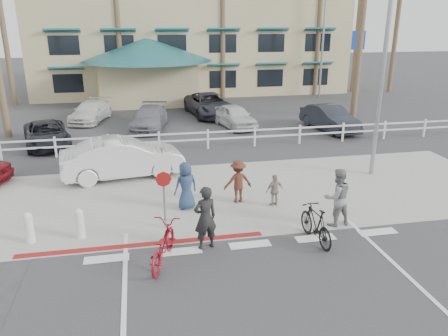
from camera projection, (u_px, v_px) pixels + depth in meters
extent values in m
plane|color=#333335|center=(255.00, 256.00, 11.97)|extent=(140.00, 140.00, 0.00)
cube|color=#333335|center=(278.00, 299.00, 10.12)|extent=(12.00, 16.00, 0.01)
cube|color=gray|center=(224.00, 194.00, 16.15)|extent=(22.00, 7.00, 0.01)
cube|color=#333335|center=(207.00, 161.00, 19.86)|extent=(40.00, 5.00, 0.01)
cube|color=#333335|center=(184.00, 118.00, 28.67)|extent=(50.00, 16.00, 0.01)
cube|color=maroon|center=(144.00, 245.00, 12.53)|extent=(7.00, 0.25, 0.02)
imported|color=maroon|center=(163.00, 245.00, 11.45)|extent=(1.33, 2.17, 1.08)
imported|color=black|center=(205.00, 218.00, 12.08)|extent=(0.77, 0.61, 1.86)
imported|color=black|center=(316.00, 224.00, 12.57)|extent=(0.69, 1.88, 1.10)
imported|color=gray|center=(337.00, 197.00, 13.47)|extent=(0.99, 0.82, 1.86)
imported|color=#4F241A|center=(238.00, 181.00, 15.24)|extent=(1.05, 0.66, 1.55)
imported|color=gray|center=(275.00, 190.00, 15.00)|extent=(0.72, 0.44, 1.14)
imported|color=navy|center=(186.00, 186.00, 14.70)|extent=(0.93, 0.75, 1.65)
imported|color=silver|center=(123.00, 158.00, 17.69)|extent=(5.09, 2.42, 1.61)
imported|color=black|center=(47.00, 134.00, 22.13)|extent=(3.07, 4.79, 1.23)
imported|color=slate|center=(149.00, 118.00, 25.60)|extent=(2.67, 4.73, 1.29)
imported|color=silver|center=(235.00, 116.00, 25.96)|extent=(2.33, 4.12, 1.32)
imported|color=#20222A|center=(330.00, 118.00, 25.20)|extent=(2.20, 4.56, 1.44)
imported|color=silver|center=(91.00, 112.00, 27.46)|extent=(2.78, 4.59, 1.24)
imported|color=#2E2D38|center=(209.00, 105.00, 29.10)|extent=(3.05, 5.53, 1.47)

